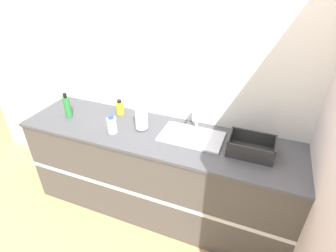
{
  "coord_description": "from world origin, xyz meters",
  "views": [
    {
      "loc": [
        0.82,
        -1.46,
        2.21
      ],
      "look_at": [
        0.13,
        0.29,
        1.05
      ],
      "focal_mm": 28.0,
      "sensor_mm": 36.0,
      "label": 1
    }
  ],
  "objects_px": {
    "bottle_yellow": "(120,108)",
    "sink": "(192,135)",
    "bottle_green": "(67,107)",
    "dish_rack": "(251,148)",
    "bottle_clear": "(112,125)",
    "paper_towel_roll": "(141,117)"
  },
  "relations": [
    {
      "from": "sink",
      "to": "paper_towel_roll",
      "type": "distance_m",
      "value": 0.48
    },
    {
      "from": "sink",
      "to": "bottle_green",
      "type": "xyz_separation_m",
      "value": [
        -1.23,
        -0.1,
        0.09
      ]
    },
    {
      "from": "dish_rack",
      "to": "bottle_yellow",
      "type": "bearing_deg",
      "value": 172.0
    },
    {
      "from": "sink",
      "to": "bottle_green",
      "type": "relative_size",
      "value": 2.15
    },
    {
      "from": "dish_rack",
      "to": "bottle_clear",
      "type": "xyz_separation_m",
      "value": [
        -1.18,
        -0.15,
        0.03
      ]
    },
    {
      "from": "bottle_clear",
      "to": "paper_towel_roll",
      "type": "bearing_deg",
      "value": 35.06
    },
    {
      "from": "dish_rack",
      "to": "bottle_green",
      "type": "bearing_deg",
      "value": -178.01
    },
    {
      "from": "sink",
      "to": "dish_rack",
      "type": "xyz_separation_m",
      "value": [
        0.5,
        -0.04,
        0.03
      ]
    },
    {
      "from": "bottle_green",
      "to": "bottle_yellow",
      "type": "height_order",
      "value": "bottle_green"
    },
    {
      "from": "dish_rack",
      "to": "paper_towel_roll",
      "type": "bearing_deg",
      "value": 179.7
    },
    {
      "from": "bottle_green",
      "to": "bottle_yellow",
      "type": "distance_m",
      "value": 0.5
    },
    {
      "from": "bottle_green",
      "to": "bottle_yellow",
      "type": "xyz_separation_m",
      "value": [
        0.44,
        0.24,
        -0.04
      ]
    },
    {
      "from": "bottle_green",
      "to": "bottle_yellow",
      "type": "relative_size",
      "value": 1.68
    },
    {
      "from": "bottle_yellow",
      "to": "sink",
      "type": "bearing_deg",
      "value": -10.2
    },
    {
      "from": "sink",
      "to": "dish_rack",
      "type": "distance_m",
      "value": 0.5
    },
    {
      "from": "bottle_green",
      "to": "bottle_clear",
      "type": "bearing_deg",
      "value": -8.91
    },
    {
      "from": "paper_towel_roll",
      "to": "bottle_clear",
      "type": "distance_m",
      "value": 0.27
    },
    {
      "from": "sink",
      "to": "bottle_yellow",
      "type": "xyz_separation_m",
      "value": [
        -0.79,
        0.14,
        0.05
      ]
    },
    {
      "from": "dish_rack",
      "to": "bottle_clear",
      "type": "bearing_deg",
      "value": -172.93
    },
    {
      "from": "sink",
      "to": "bottle_yellow",
      "type": "height_order",
      "value": "sink"
    },
    {
      "from": "sink",
      "to": "dish_rack",
      "type": "relative_size",
      "value": 1.52
    },
    {
      "from": "bottle_green",
      "to": "bottle_clear",
      "type": "relative_size",
      "value": 1.45
    }
  ]
}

